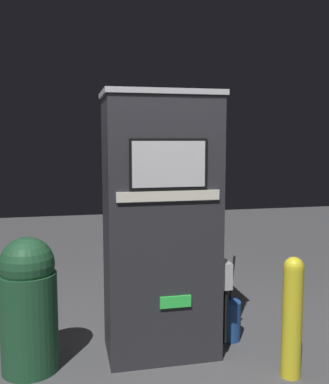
% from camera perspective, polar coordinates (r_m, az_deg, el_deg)
% --- Properties ---
extents(ground_plane, '(14.00, 14.00, 0.00)m').
position_cam_1_polar(ground_plane, '(3.62, 0.50, -21.33)').
color(ground_plane, '#4C4C4F').
extents(gas_pump, '(0.96, 0.57, 2.06)m').
position_cam_1_polar(gas_pump, '(3.52, -0.43, -4.27)').
color(gas_pump, '#28282D').
rests_on(gas_pump, ground_plane).
extents(safety_bollard, '(0.14, 0.14, 0.88)m').
position_cam_1_polar(safety_bollard, '(3.43, 15.91, -14.68)').
color(safety_bollard, yellow).
rests_on(safety_bollard, ground_plane).
extents(trash_bin, '(0.42, 0.42, 1.00)m').
position_cam_1_polar(trash_bin, '(3.52, -16.88, -13.37)').
color(trash_bin, '#1E4C2D').
rests_on(trash_bin, ground_plane).
extents(squeegee_bucket, '(0.22, 0.22, 0.74)m').
position_cam_1_polar(squeegee_bucket, '(4.02, 8.04, -15.76)').
color(squeegee_bucket, '#1E478C').
rests_on(squeegee_bucket, ground_plane).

